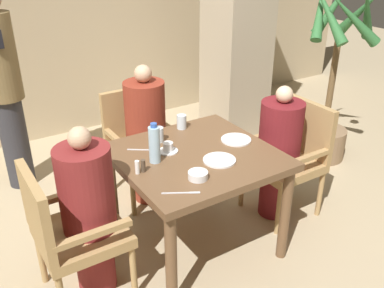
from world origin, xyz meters
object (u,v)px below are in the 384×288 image
at_px(chair_left_side, 68,229).
at_px(glass_tall_mid, 158,135).
at_px(glass_tall_near, 182,122).
at_px(plate_main_left, 219,160).
at_px(water_bottle, 154,144).
at_px(plate_main_right, 236,140).
at_px(potted_palm, 330,94).
at_px(bowl_small, 198,175).
at_px(diner_in_far_chair, 146,134).
at_px(diner_in_left_chair, 89,211).
at_px(teacup_with_saucer, 168,148).
at_px(diner_in_right_chair, 279,152).
at_px(chair_far_side, 139,139).
at_px(chair_right_side, 291,153).
at_px(standing_host, 4,85).

xyz_separation_m(chair_left_side, glass_tall_mid, (0.77, 0.29, 0.30)).
xyz_separation_m(glass_tall_near, glass_tall_mid, (-0.25, -0.10, 0.00)).
distance_m(plate_main_left, glass_tall_near, 0.57).
bearing_deg(water_bottle, plate_main_right, -3.03).
bearing_deg(glass_tall_mid, potted_palm, 4.83).
xyz_separation_m(chair_left_side, bowl_small, (0.73, -0.27, 0.27)).
height_order(diner_in_far_chair, water_bottle, diner_in_far_chair).
height_order(diner_in_left_chair, plate_main_left, diner_in_left_chair).
relative_size(potted_palm, teacup_with_saucer, 13.47).
relative_size(diner_in_far_chair, bowl_small, 9.85).
relative_size(chair_left_side, diner_in_right_chair, 0.83).
xyz_separation_m(bowl_small, glass_tall_mid, (0.04, 0.56, 0.03)).
bearing_deg(glass_tall_near, chair_far_side, 105.41).
bearing_deg(chair_right_side, bowl_small, -165.50).
distance_m(chair_far_side, glass_tall_mid, 0.66).
bearing_deg(potted_palm, diner_in_right_chair, -156.90).
bearing_deg(bowl_small, diner_in_right_chair, 16.57).
distance_m(diner_in_far_chair, bowl_small, 1.03).
relative_size(potted_palm, water_bottle, 6.71).
distance_m(chair_left_side, teacup_with_saucer, 0.81).
bearing_deg(chair_far_side, chair_right_side, -44.41).
relative_size(diner_in_left_chair, diner_in_right_chair, 1.04).
height_order(bowl_small, glass_tall_near, glass_tall_near).
distance_m(diner_in_right_chair, potted_palm, 1.17).
bearing_deg(water_bottle, chair_left_side, -175.49).
distance_m(diner_in_far_chair, teacup_with_saucer, 0.65).
relative_size(plate_main_left, plate_main_right, 1.00).
bearing_deg(plate_main_right, chair_left_side, -179.28).
height_order(water_bottle, glass_tall_mid, water_bottle).
relative_size(diner_in_left_chair, plate_main_left, 5.35).
relative_size(chair_right_side, plate_main_right, 4.29).
bearing_deg(glass_tall_near, potted_palm, 2.03).
distance_m(chair_left_side, diner_in_left_chair, 0.16).
xyz_separation_m(plate_main_right, glass_tall_mid, (-0.46, 0.28, 0.05)).
bearing_deg(chair_right_side, plate_main_left, -168.65).
distance_m(chair_right_side, plate_main_left, 0.87).
distance_m(diner_in_left_chair, glass_tall_mid, 0.73).
bearing_deg(chair_far_side, diner_in_right_chair, -49.19).
distance_m(chair_right_side, bowl_small, 1.12).
bearing_deg(chair_left_side, glass_tall_near, 21.25).
height_order(standing_host, water_bottle, standing_host).
relative_size(potted_palm, glass_tall_near, 16.95).
relative_size(chair_right_side, plate_main_left, 4.29).
xyz_separation_m(diner_in_left_chair, diner_in_far_chair, (0.75, 0.73, 0.02)).
distance_m(standing_host, glass_tall_mid, 1.48).
bearing_deg(diner_in_right_chair, teacup_with_saucer, 172.08).
relative_size(chair_left_side, teacup_with_saucer, 6.84).
bearing_deg(bowl_small, plate_main_left, 24.79).
bearing_deg(diner_in_far_chair, chair_left_side, -140.46).
bearing_deg(standing_host, chair_left_side, -91.00).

